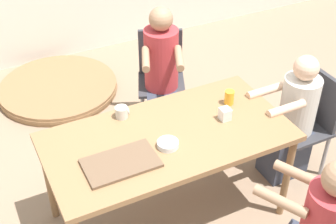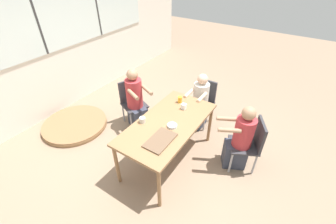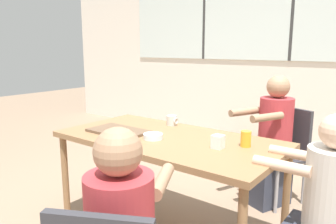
% 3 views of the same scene
% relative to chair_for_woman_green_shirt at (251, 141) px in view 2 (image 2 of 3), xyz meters
% --- Properties ---
extents(ground_plane, '(16.00, 16.00, 0.00)m').
position_rel_chair_for_woman_green_shirt_xyz_m(ground_plane, '(-0.55, 1.07, -0.50)').
color(ground_plane, '#8C725B').
extents(wall_back_with_windows, '(8.40, 0.08, 2.80)m').
position_rel_chair_for_woman_green_shirt_xyz_m(wall_back_with_windows, '(-0.55, 3.70, 0.93)').
color(wall_back_with_windows, silver).
rests_on(wall_back_with_windows, ground_plane).
extents(dining_table, '(1.58, 0.81, 0.75)m').
position_rel_chair_for_woman_green_shirt_xyz_m(dining_table, '(-0.55, 1.07, 0.19)').
color(dining_table, olive).
rests_on(dining_table, ground_plane).
extents(chair_for_woman_green_shirt, '(0.54, 0.54, 0.84)m').
position_rel_chair_for_woman_green_shirt_xyz_m(chair_for_woman_green_shirt, '(0.00, 0.00, 0.00)').
color(chair_for_woman_green_shirt, '#333338').
rests_on(chair_for_woman_green_shirt, ground_plane).
extents(chair_for_man_blue_shirt, '(0.53, 0.53, 0.84)m').
position_rel_chair_for_woman_green_shirt_xyz_m(chair_for_man_blue_shirt, '(-0.08, 2.18, 0.00)').
color(chair_for_man_blue_shirt, '#333338').
rests_on(chair_for_man_blue_shirt, ground_plane).
extents(chair_for_man_teal_shirt, '(0.40, 0.40, 0.84)m').
position_rel_chair_for_woman_green_shirt_xyz_m(chair_for_man_teal_shirt, '(0.65, 1.07, 0.00)').
color(chair_for_man_teal_shirt, '#333338').
rests_on(chair_for_man_teal_shirt, ground_plane).
extents(person_woman_green_shirt, '(0.47, 0.57, 1.08)m').
position_rel_chair_for_woman_green_shirt_xyz_m(person_woman_green_shirt, '(-0.07, 0.14, -0.00)').
color(person_woman_green_shirt, '#333847').
rests_on(person_woman_green_shirt, ground_plane).
extents(person_man_blue_shirt, '(0.47, 0.59, 1.14)m').
position_rel_chair_for_woman_green_shirt_xyz_m(person_man_blue_shirt, '(-0.14, 2.03, 0.03)').
color(person_man_blue_shirt, '#333847').
rests_on(person_man_blue_shirt, ground_plane).
extents(person_man_teal_shirt, '(0.51, 0.30, 1.05)m').
position_rel_chair_for_woman_green_shirt_xyz_m(person_man_teal_shirt, '(0.49, 1.07, -0.02)').
color(person_man_teal_shirt, '#333847').
rests_on(person_man_teal_shirt, ground_plane).
extents(food_tray_dark, '(0.44, 0.27, 0.02)m').
position_rel_chair_for_woman_green_shirt_xyz_m(food_tray_dark, '(-0.92, 0.95, 0.26)').
color(food_tray_dark, brown).
rests_on(food_tray_dark, dining_table).
extents(coffee_mug, '(0.09, 0.08, 0.08)m').
position_rel_chair_for_woman_green_shirt_xyz_m(coffee_mug, '(-0.74, 1.37, 0.29)').
color(coffee_mug, beige).
rests_on(coffee_mug, dining_table).
extents(juice_glass, '(0.07, 0.07, 0.10)m').
position_rel_chair_for_woman_green_shirt_xyz_m(juice_glass, '(-0.02, 1.19, 0.30)').
color(juice_glass, gold).
rests_on(juice_glass, dining_table).
extents(milk_carton_small, '(0.07, 0.07, 0.09)m').
position_rel_chair_for_woman_green_shirt_xyz_m(milk_carton_small, '(-0.14, 1.05, 0.30)').
color(milk_carton_small, silver).
rests_on(milk_carton_small, dining_table).
extents(bowl_white_shallow, '(0.13, 0.13, 0.04)m').
position_rel_chair_for_woman_green_shirt_xyz_m(bowl_white_shallow, '(-0.60, 0.97, 0.27)').
color(bowl_white_shallow, silver).
rests_on(bowl_white_shallow, dining_table).
extents(folded_table_stack, '(1.18, 1.18, 0.09)m').
position_rel_chair_for_woman_green_shirt_xyz_m(folded_table_stack, '(-0.83, 2.99, -0.45)').
color(folded_table_stack, olive).
rests_on(folded_table_stack, ground_plane).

